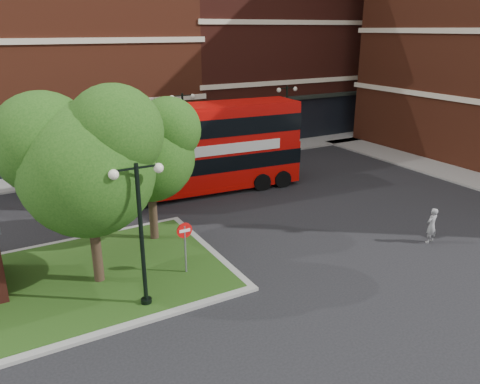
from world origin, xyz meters
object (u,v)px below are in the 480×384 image
woman (432,226)px  car_white (249,146)px  bus (201,143)px  car_silver (64,175)px

woman → car_white: 17.09m
bus → car_silver: bearing=151.0°
bus → woman: size_ratio=7.23×
bus → car_silver: (-6.77, 4.49, -2.05)m
bus → car_white: (6.64, 5.99, -2.21)m
woman → car_white: (0.90, 17.06, -0.17)m
bus → car_white: 9.21m
woman → car_silver: size_ratio=0.34×
woman → car_white: woman is taller
bus → car_white: size_ratio=3.03×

